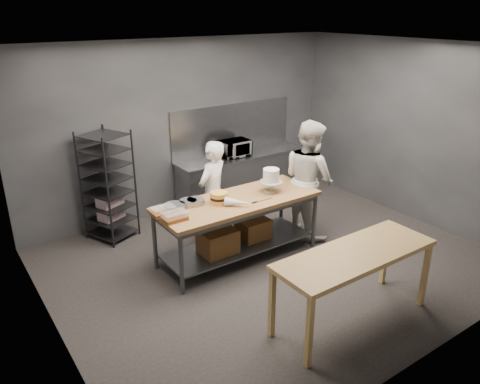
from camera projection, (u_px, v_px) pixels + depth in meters
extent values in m
plane|color=black|center=(272.00, 261.00, 6.84)|extent=(6.00, 6.00, 0.00)
cube|color=#4C4F54|center=(185.00, 127.00, 8.19)|extent=(6.00, 0.04, 3.00)
cube|color=brown|center=(238.00, 201.00, 6.63)|extent=(2.40, 0.90, 0.06)
cube|color=#47494C|center=(238.00, 244.00, 6.89)|extent=(2.25, 0.75, 0.03)
cylinder|color=#47494C|center=(181.00, 265.00, 5.90)|extent=(0.06, 0.06, 0.86)
cylinder|color=#47494C|center=(155.00, 241.00, 6.50)|extent=(0.06, 0.06, 0.86)
cylinder|color=#47494C|center=(314.00, 221.00, 7.11)|extent=(0.06, 0.06, 0.86)
cylinder|color=#47494C|center=(281.00, 204.00, 7.71)|extent=(0.06, 0.06, 0.86)
cube|color=brown|center=(218.00, 241.00, 6.58)|extent=(0.50, 0.40, 0.35)
cube|color=brown|center=(253.00, 228.00, 7.02)|extent=(0.45, 0.38, 0.30)
cube|color=olive|center=(356.00, 255.00, 5.25)|extent=(2.00, 0.70, 0.06)
cube|color=olive|center=(309.00, 333.00, 4.68)|extent=(0.06, 0.06, 0.84)
cube|color=olive|center=(272.00, 304.00, 5.14)|extent=(0.06, 0.06, 0.84)
cube|color=olive|center=(425.00, 275.00, 5.69)|extent=(0.06, 0.06, 0.84)
cube|color=olive|center=(385.00, 255.00, 6.15)|extent=(0.06, 0.06, 0.84)
cube|color=slate|center=(242.00, 156.00, 8.70)|extent=(2.60, 0.60, 0.04)
cube|color=slate|center=(242.00, 178.00, 8.87)|extent=(2.56, 0.56, 0.86)
cube|color=slate|center=(233.00, 128.00, 8.76)|extent=(2.60, 0.02, 0.90)
cube|color=black|center=(108.00, 186.00, 7.26)|extent=(0.80, 0.83, 1.75)
cube|color=silver|center=(110.00, 205.00, 7.39)|extent=(0.44, 0.37, 0.45)
imported|color=white|center=(213.00, 193.00, 7.14)|extent=(0.70, 0.59, 1.63)
imported|color=silver|center=(309.00, 179.00, 7.37)|extent=(0.79, 0.97, 1.87)
imported|color=black|center=(235.00, 148.00, 8.55)|extent=(0.54, 0.37, 0.30)
cylinder|color=#AEA68B|center=(271.00, 191.00, 6.91)|extent=(0.20, 0.20, 0.02)
cylinder|color=#AEA68B|center=(271.00, 186.00, 6.88)|extent=(0.06, 0.06, 0.12)
cylinder|color=#AEA68B|center=(271.00, 182.00, 6.85)|extent=(0.34, 0.34, 0.02)
cylinder|color=white|center=(271.00, 175.00, 6.82)|extent=(0.24, 0.24, 0.19)
cylinder|color=gold|center=(219.00, 201.00, 6.50)|extent=(0.24, 0.24, 0.06)
cylinder|color=black|center=(219.00, 198.00, 6.48)|extent=(0.24, 0.24, 0.04)
cylinder|color=gold|center=(219.00, 194.00, 6.46)|extent=(0.24, 0.24, 0.06)
cylinder|color=gray|center=(188.00, 203.00, 6.42)|extent=(0.24, 0.24, 0.07)
cylinder|color=gray|center=(196.00, 202.00, 6.46)|extent=(0.25, 0.25, 0.07)
cylinder|color=gray|center=(175.00, 207.00, 6.28)|extent=(0.29, 0.29, 0.07)
cone|color=white|center=(239.00, 203.00, 6.36)|extent=(0.35, 0.36, 0.12)
cube|color=slate|center=(265.00, 200.00, 6.60)|extent=(0.28, 0.02, 0.00)
cube|color=black|center=(254.00, 202.00, 6.50)|extent=(0.09, 0.02, 0.02)
cube|color=#A65121|center=(175.00, 218.00, 5.97)|extent=(0.30, 0.20, 0.05)
cube|color=silver|center=(175.00, 215.00, 5.95)|extent=(0.31, 0.21, 0.06)
cube|color=#A65121|center=(164.00, 213.00, 6.13)|extent=(0.30, 0.20, 0.05)
cube|color=silver|center=(163.00, 209.00, 6.11)|extent=(0.31, 0.21, 0.06)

